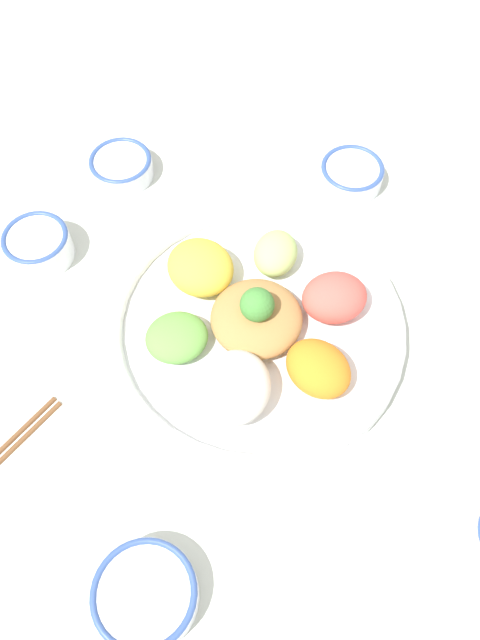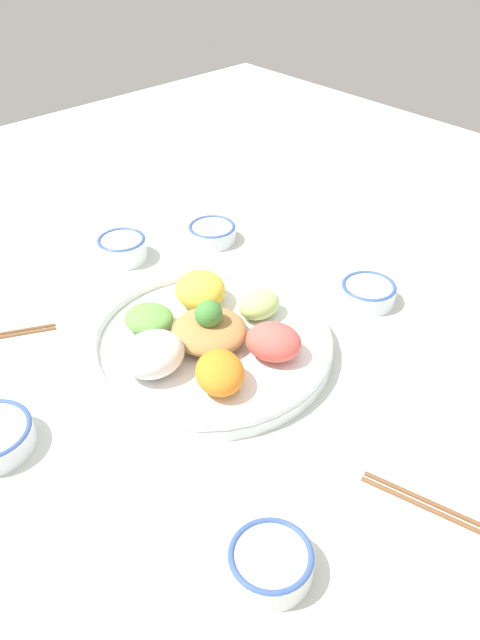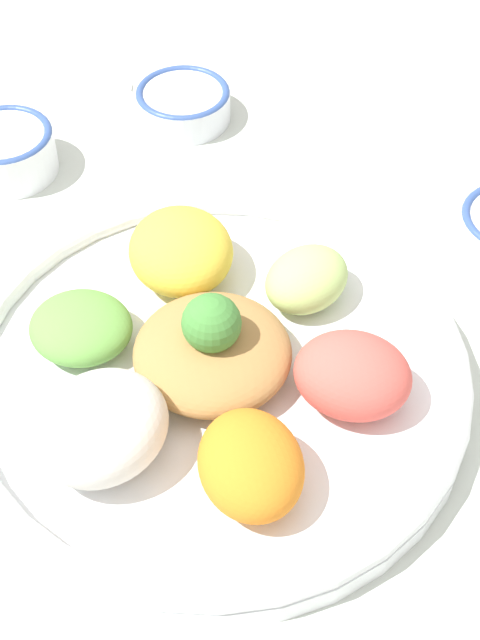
# 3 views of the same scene
# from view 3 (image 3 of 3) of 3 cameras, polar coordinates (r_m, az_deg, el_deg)

# --- Properties ---
(ground_plane) EXTENTS (2.40, 2.40, 0.00)m
(ground_plane) POSITION_cam_3_polar(r_m,az_deg,el_deg) (0.67, -1.56, -6.88)
(ground_plane) COLOR silver
(salad_platter) EXTENTS (0.39, 0.39, 0.10)m
(salad_platter) POSITION_cam_3_polar(r_m,az_deg,el_deg) (0.67, -1.89, -2.97)
(salad_platter) COLOR white
(salad_platter) RESTS_ON ground_plane
(rice_bowl_blue) EXTENTS (0.09, 0.09, 0.05)m
(rice_bowl_blue) POSITION_cam_3_polar(r_m,az_deg,el_deg) (0.89, -14.74, 10.51)
(rice_bowl_blue) COLOR white
(rice_bowl_blue) RESTS_ON ground_plane
(sauce_bowl_dark) EXTENTS (0.10, 0.10, 0.03)m
(sauce_bowl_dark) POSITION_cam_3_polar(r_m,az_deg,el_deg) (0.94, -3.65, 13.71)
(sauce_bowl_dark) COLOR white
(sauce_bowl_dark) RESTS_ON ground_plane
(serving_spoon_main) EXTENTS (0.10, 0.10, 0.01)m
(serving_spoon_main) POSITION_cam_3_polar(r_m,az_deg,el_deg) (1.01, -11.48, 14.37)
(serving_spoon_main) COLOR white
(serving_spoon_main) RESTS_ON ground_plane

